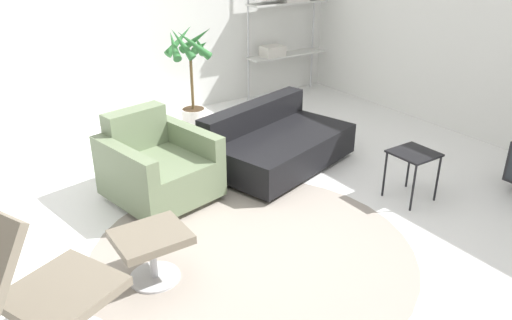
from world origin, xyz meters
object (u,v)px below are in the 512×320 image
side_table (413,158)px  potted_plant (191,75)px  couch_low (276,145)px  shelf_unit (285,22)px  ottoman (152,245)px  armchair_red (158,169)px

side_table → potted_plant: size_ratio=0.37×
couch_low → shelf_unit: size_ratio=0.97×
ottoman → couch_low: size_ratio=0.29×
armchair_red → couch_low: armchair_red is taller
ottoman → armchair_red: size_ratio=0.48×
armchair_red → couch_low: (1.32, -0.02, -0.06)m
ottoman → potted_plant: 3.09m
side_table → potted_plant: 2.91m
shelf_unit → couch_low: bearing=-128.6°
armchair_red → potted_plant: bearing=-138.3°
ottoman → couch_low: (1.83, 1.06, -0.05)m
potted_plant → couch_low: bearing=-83.1°
ottoman → shelf_unit: shelf_unit is taller
shelf_unit → ottoman: bearing=-138.4°
ottoman → shelf_unit: size_ratio=0.28×
armchair_red → shelf_unit: shelf_unit is taller
ottoman → shelf_unit: (3.38, 3.00, 0.80)m
couch_low → side_table: (0.59, -1.27, 0.17)m
couch_low → shelf_unit: shelf_unit is taller
couch_low → side_table: size_ratio=3.65×
ottoman → potted_plant: size_ratio=0.39×
armchair_red → shelf_unit: bearing=-157.7°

